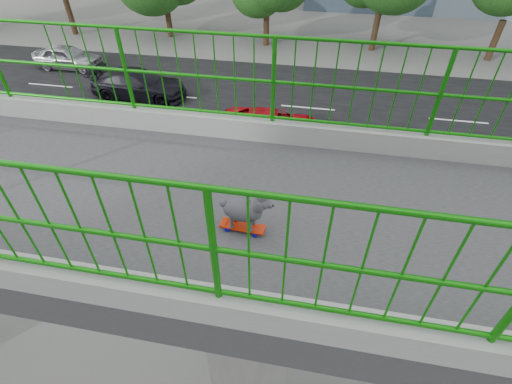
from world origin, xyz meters
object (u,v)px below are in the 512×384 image
at_px(car_3, 139,84).
at_px(car_4, 67,57).
at_px(car_2, 272,127).
at_px(skateboard, 243,227).
at_px(car_1, 238,164).
at_px(poodle, 245,209).

height_order(car_3, car_4, car_3).
bearing_deg(car_2, car_3, 68.87).
bearing_deg(skateboard, car_4, -135.08).
xyz_separation_m(car_1, car_3, (-6.40, -7.30, 0.14)).
distance_m(skateboard, car_1, 11.79).
relative_size(skateboard, poodle, 0.86).
bearing_deg(car_2, car_1, 162.92).
height_order(poodle, car_4, poodle).
height_order(car_2, car_4, car_4).
bearing_deg(skateboard, car_1, -161.11).
distance_m(car_1, car_4, 16.85).
distance_m(car_2, car_3, 8.88).
height_order(poodle, car_1, poodle).
bearing_deg(car_3, car_1, -131.25).
relative_size(skateboard, car_2, 0.09).
bearing_deg(car_1, car_2, 162.92).
relative_size(poodle, car_1, 0.14).
bearing_deg(car_3, poodle, -148.58).
xyz_separation_m(poodle, car_1, (-9.60, -2.48, -6.66)).
relative_size(car_2, car_4, 1.17).
height_order(poodle, car_3, poodle).
bearing_deg(poodle, car_2, -168.76).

